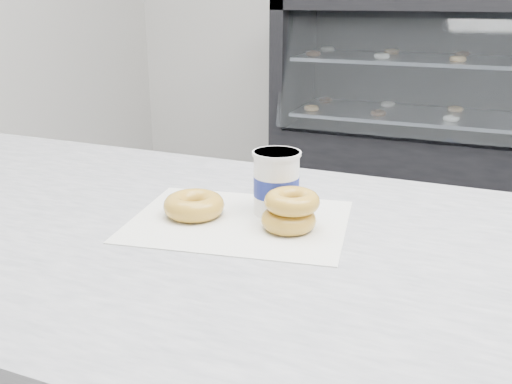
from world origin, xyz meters
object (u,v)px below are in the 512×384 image
donut_single (194,205)px  donut_stack (290,210)px  coffee_cup (276,182)px  display_case (488,135)px

donut_single → donut_stack: 0.16m
donut_stack → coffee_cup: size_ratio=1.13×
display_case → donut_single: bearing=-99.1°
donut_stack → donut_single: bearing=-177.5°
donut_stack → coffee_cup: bearing=128.1°
display_case → donut_single: display_case is taller
display_case → donut_stack: (-0.26, -2.67, 0.44)m
donut_stack → display_case: bearing=84.4°
display_case → donut_stack: size_ratio=20.05×
display_case → coffee_cup: bearing=-96.7°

